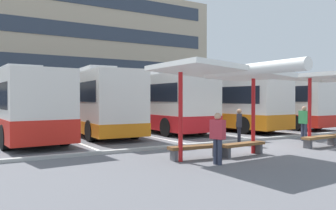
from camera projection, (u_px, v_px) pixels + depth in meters
name	position (u px, v px, depth m)	size (l,w,h in m)	color
ground_plane	(252.00, 146.00, 14.39)	(160.00, 160.00, 0.00)	slate
terminal_building	(61.00, 54.00, 42.46)	(37.66, 10.72, 18.04)	tan
coach_bus_0	(15.00, 106.00, 17.29)	(3.28, 11.98, 3.53)	silver
coach_bus_1	(90.00, 103.00, 19.65)	(2.82, 10.89, 3.72)	silver
coach_bus_2	(149.00, 103.00, 21.84)	(2.75, 11.27, 3.72)	silver
coach_bus_3	(210.00, 104.00, 23.21)	(3.60, 11.64, 3.61)	silver
coach_bus_4	(254.00, 103.00, 25.59)	(2.70, 12.38, 3.69)	silver
lane_stripe_1	(60.00, 136.00, 18.24)	(0.16, 14.00, 0.01)	white
lane_stripe_2	(129.00, 132.00, 20.31)	(0.16, 14.00, 0.01)	white
lane_stripe_3	(184.00, 129.00, 22.38)	(0.16, 14.00, 0.01)	white
lane_stripe_4	(231.00, 127.00, 24.45)	(0.16, 14.00, 0.01)	white
lane_stripe_5	(270.00, 124.00, 26.52)	(0.16, 14.00, 0.01)	white
waiting_shelter_0	(225.00, 73.00, 11.32)	(4.17, 5.01, 3.13)	red
bench_0	(196.00, 149.00, 11.24)	(1.95, 0.60, 0.45)	brown
bench_1	(243.00, 146.00, 11.91)	(1.90, 0.52, 0.45)	brown
waiting_shelter_1	(336.00, 79.00, 14.42)	(3.74, 5.09, 3.07)	red
bench_2	(320.00, 139.00, 14.09)	(2.00, 0.49, 0.45)	brown
platform_kerb	(233.00, 141.00, 15.41)	(44.00, 0.24, 0.12)	#ADADA8
waiting_passenger_0	(239.00, 124.00, 14.72)	(0.46, 0.48, 1.56)	black
waiting_passenger_1	(304.00, 121.00, 16.12)	(0.22, 0.48, 1.65)	#33384C
waiting_passenger_2	(218.00, 135.00, 10.26)	(0.33, 0.49, 1.57)	#33384C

